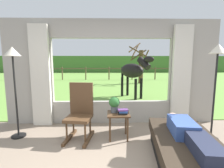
# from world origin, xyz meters

# --- Properties ---
(back_wall_with_window) EXTENTS (5.20, 0.12, 2.55)m
(back_wall_with_window) POSITION_xyz_m (0.00, 2.26, 1.25)
(back_wall_with_window) COLOR #9E998E
(back_wall_with_window) RESTS_ON ground_plane
(curtain_panel_left) EXTENTS (0.44, 0.10, 2.40)m
(curtain_panel_left) POSITION_xyz_m (-1.69, 2.12, 1.20)
(curtain_panel_left) COLOR beige
(curtain_panel_left) RESTS_ON ground_plane
(curtain_panel_right) EXTENTS (0.44, 0.10, 2.40)m
(curtain_panel_right) POSITION_xyz_m (1.69, 2.12, 1.20)
(curtain_panel_right) COLOR beige
(curtain_panel_right) RESTS_ON ground_plane
(outdoor_pasture_lawn) EXTENTS (36.00, 21.68, 0.02)m
(outdoor_pasture_lawn) POSITION_xyz_m (0.00, 13.16, 0.01)
(outdoor_pasture_lawn) COLOR olive
(outdoor_pasture_lawn) RESTS_ON ground_plane
(distant_hill_ridge) EXTENTS (36.00, 2.00, 2.40)m
(distant_hill_ridge) POSITION_xyz_m (0.00, 23.00, 1.20)
(distant_hill_ridge) COLOR #436F31
(distant_hill_ridge) RESTS_ON ground_plane
(recliner_sofa) EXTENTS (1.12, 1.80, 0.42)m
(recliner_sofa) POSITION_xyz_m (1.07, 0.47, 0.22)
(recliner_sofa) COLOR black
(recliner_sofa) RESTS_ON ground_plane
(reclining_person) EXTENTS (0.42, 1.44, 0.22)m
(reclining_person) POSITION_xyz_m (1.07, 0.42, 0.52)
(reclining_person) COLOR #334C8C
(reclining_person) RESTS_ON recliner_sofa
(rocking_chair) EXTENTS (0.56, 0.74, 1.12)m
(rocking_chair) POSITION_xyz_m (-0.65, 1.41, 0.55)
(rocking_chair) COLOR #4C331E
(rocking_chair) RESTS_ON ground_plane
(side_table) EXTENTS (0.44, 0.44, 0.52)m
(side_table) POSITION_xyz_m (0.12, 1.36, 0.43)
(side_table) COLOR #4C331E
(side_table) RESTS_ON ground_plane
(potted_plant) EXTENTS (0.22, 0.22, 0.32)m
(potted_plant) POSITION_xyz_m (0.04, 1.42, 0.70)
(potted_plant) COLOR #4C5156
(potted_plant) RESTS_ON side_table
(book_stack) EXTENTS (0.21, 0.16, 0.10)m
(book_stack) POSITION_xyz_m (0.20, 1.30, 0.57)
(book_stack) COLOR black
(book_stack) RESTS_ON side_table
(floor_lamp_left) EXTENTS (0.32, 0.32, 1.83)m
(floor_lamp_left) POSITION_xyz_m (-1.94, 1.47, 1.48)
(floor_lamp_left) COLOR black
(floor_lamp_left) RESTS_ON ground_plane
(floor_lamp_right) EXTENTS (0.32, 0.32, 1.87)m
(floor_lamp_right) POSITION_xyz_m (1.97, 1.26, 1.51)
(floor_lamp_right) COLOR black
(floor_lamp_right) RESTS_ON ground_plane
(horse) EXTENTS (1.34, 1.67, 1.73)m
(horse) POSITION_xyz_m (0.96, 5.03, 1.16)
(horse) COLOR black
(horse) RESTS_ON outdoor_pasture_lawn
(pasture_tree) EXTENTS (1.44, 1.81, 2.94)m
(pasture_tree) POSITION_xyz_m (2.22, 9.87, 1.39)
(pasture_tree) COLOR #4C3823
(pasture_tree) RESTS_ON outdoor_pasture_lawn
(pasture_fence_line) EXTENTS (16.10, 0.10, 1.10)m
(pasture_fence_line) POSITION_xyz_m (0.00, 12.28, 0.74)
(pasture_fence_line) COLOR brown
(pasture_fence_line) RESTS_ON outdoor_pasture_lawn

